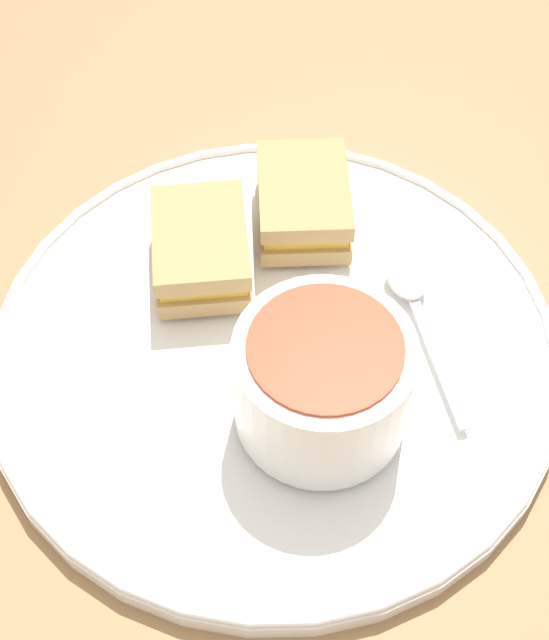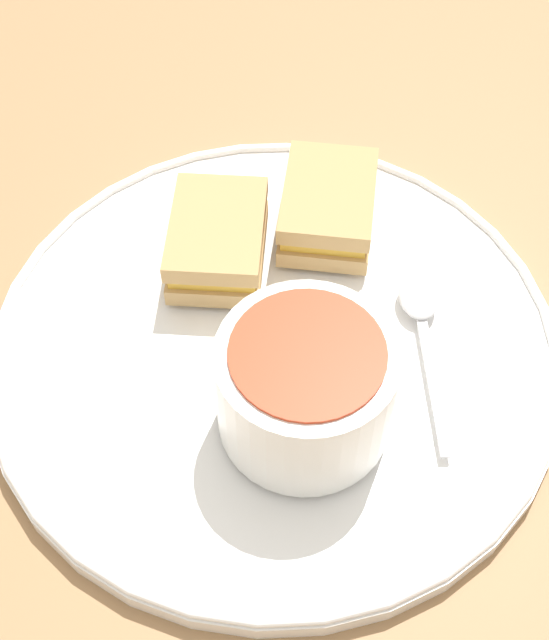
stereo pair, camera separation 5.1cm
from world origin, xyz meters
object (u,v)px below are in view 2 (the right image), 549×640
(sandwich_half_far, at_px, (218,240))
(soup_bowl, at_px, (306,387))
(sandwich_half_near, at_px, (328,207))
(spoon, at_px, (421,311))

(sandwich_half_far, bearing_deg, soup_bowl, 128.02)
(sandwich_half_far, bearing_deg, sandwich_half_near, -143.68)
(soup_bowl, relative_size, sandwich_half_far, 1.07)
(soup_bowl, bearing_deg, sandwich_half_far, -51.98)
(soup_bowl, height_order, spoon, soup_bowl)
(spoon, height_order, sandwich_half_near, sandwich_half_near)
(spoon, bearing_deg, sandwich_half_near, 33.33)
(spoon, bearing_deg, sandwich_half_far, 66.96)
(soup_bowl, distance_m, sandwich_half_near, 0.15)
(spoon, distance_m, sandwich_half_near, 0.09)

